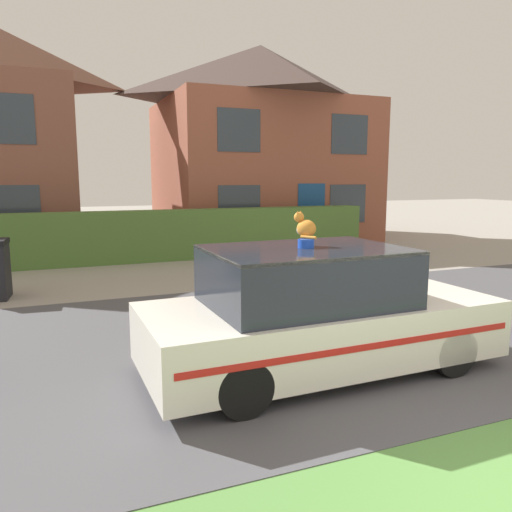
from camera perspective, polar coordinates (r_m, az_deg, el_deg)
road_strip at (r=7.48m, az=4.03°, el=-8.83°), size 28.00×6.33×0.01m
garden_hedge at (r=14.17m, az=-10.27°, el=2.36°), size 12.27×0.68×1.40m
police_car at (r=5.95m, az=6.91°, el=-6.45°), size 4.23×1.81×1.58m
cat at (r=5.85m, az=5.59°, el=3.35°), size 0.27×0.36×0.31m
house_right at (r=19.27m, az=0.53°, el=12.90°), size 7.55×6.36×7.10m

